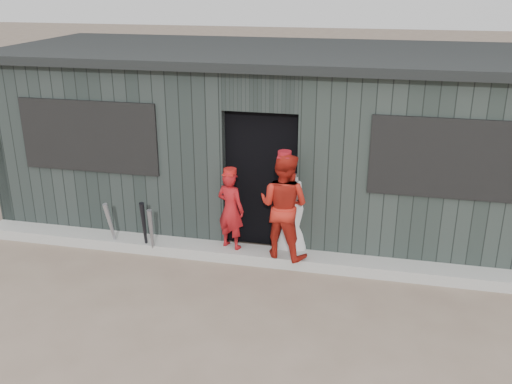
% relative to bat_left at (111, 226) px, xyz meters
% --- Properties ---
extents(ground, '(80.00, 80.00, 0.00)m').
position_rel_bat_left_xyz_m(ground, '(2.03, -1.67, -0.37)').
color(ground, '#715D4E').
rests_on(ground, ground).
extents(curb, '(8.00, 0.36, 0.15)m').
position_rel_bat_left_xyz_m(curb, '(2.03, 0.15, -0.30)').
color(curb, '#9E9E99').
rests_on(curb, ground).
extents(bat_left, '(0.11, 0.26, 0.74)m').
position_rel_bat_left_xyz_m(bat_left, '(0.00, 0.00, 0.00)').
color(bat_left, '#919199').
rests_on(bat_left, ground).
extents(bat_mid, '(0.11, 0.20, 0.72)m').
position_rel_bat_left_xyz_m(bat_mid, '(0.62, -0.05, -0.01)').
color(bat_mid, gray).
rests_on(bat_mid, ground).
extents(bat_right, '(0.12, 0.24, 0.80)m').
position_rel_bat_left_xyz_m(bat_right, '(0.50, -0.01, 0.03)').
color(bat_right, black).
rests_on(bat_right, ground).
extents(player_red_left, '(0.47, 0.39, 1.10)m').
position_rel_bat_left_xyz_m(player_red_left, '(1.67, 0.19, 0.33)').
color(player_red_left, '#A41418').
rests_on(player_red_left, curb).
extents(player_red_right, '(0.81, 0.70, 1.41)m').
position_rel_bat_left_xyz_m(player_red_right, '(2.40, 0.11, 0.48)').
color(player_red_right, '#B22115').
rests_on(player_red_right, curb).
extents(player_grey_back, '(0.57, 0.39, 1.15)m').
position_rel_bat_left_xyz_m(player_grey_back, '(2.48, 0.38, 0.20)').
color(player_grey_back, silver).
rests_on(player_grey_back, ground).
extents(dugout, '(8.30, 3.30, 2.62)m').
position_rel_bat_left_xyz_m(dugout, '(2.03, 1.83, 0.92)').
color(dugout, black).
rests_on(dugout, ground).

